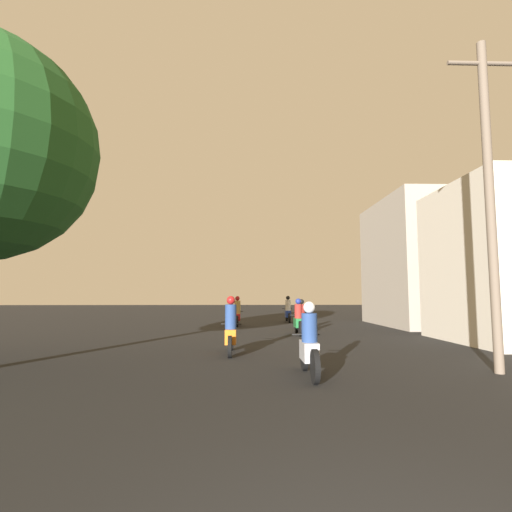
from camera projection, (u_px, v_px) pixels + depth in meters
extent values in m
cylinder|color=black|center=(304.00, 356.00, 8.82)|extent=(0.10, 0.64, 0.64)
cylinder|color=black|center=(315.00, 366.00, 7.49)|extent=(0.10, 0.64, 0.64)
cube|color=#ADADB2|center=(309.00, 351.00, 8.17)|extent=(0.30, 0.77, 0.38)
cylinder|color=black|center=(306.00, 334.00, 8.63)|extent=(0.60, 0.04, 0.04)
cylinder|color=navy|center=(309.00, 328.00, 8.14)|extent=(0.32, 0.32, 0.58)
sphere|color=silver|center=(309.00, 307.00, 8.18)|extent=(0.24, 0.24, 0.24)
cylinder|color=black|center=(231.00, 340.00, 11.99)|extent=(0.10, 0.58, 0.58)
cylinder|color=black|center=(230.00, 347.00, 10.56)|extent=(0.10, 0.58, 0.58)
cube|color=orange|center=(231.00, 336.00, 11.29)|extent=(0.30, 0.89, 0.41)
cylinder|color=black|center=(231.00, 324.00, 11.78)|extent=(0.60, 0.04, 0.04)
cylinder|color=navy|center=(231.00, 317.00, 11.25)|extent=(0.32, 0.32, 0.69)
sphere|color=#A51919|center=(231.00, 300.00, 11.30)|extent=(0.24, 0.24, 0.24)
cylinder|color=black|center=(296.00, 326.00, 17.21)|extent=(0.10, 0.60, 0.60)
cylinder|color=black|center=(300.00, 329.00, 15.94)|extent=(0.10, 0.60, 0.60)
cube|color=#1E6B33|center=(298.00, 323.00, 16.59)|extent=(0.30, 0.86, 0.38)
cylinder|color=black|center=(297.00, 315.00, 17.03)|extent=(0.60, 0.04, 0.04)
cylinder|color=maroon|center=(298.00, 311.00, 16.55)|extent=(0.32, 0.32, 0.58)
sphere|color=navy|center=(298.00, 301.00, 16.59)|extent=(0.24, 0.24, 0.24)
cylinder|color=black|center=(299.00, 323.00, 19.58)|extent=(0.10, 0.56, 0.56)
cylinder|color=black|center=(304.00, 325.00, 18.12)|extent=(0.10, 0.56, 0.56)
cube|color=gold|center=(301.00, 320.00, 18.87)|extent=(0.30, 0.81, 0.36)
cylinder|color=black|center=(300.00, 313.00, 19.37)|extent=(0.60, 0.04, 0.04)
cylinder|color=maroon|center=(302.00, 310.00, 18.83)|extent=(0.32, 0.32, 0.56)
sphere|color=black|center=(301.00, 302.00, 18.87)|extent=(0.24, 0.24, 0.24)
cylinder|color=black|center=(238.00, 320.00, 21.76)|extent=(0.10, 0.57, 0.57)
cylinder|color=black|center=(237.00, 321.00, 20.35)|extent=(0.10, 0.57, 0.57)
cube|color=red|center=(237.00, 317.00, 21.07)|extent=(0.30, 0.85, 0.35)
cylinder|color=black|center=(238.00, 311.00, 21.56)|extent=(0.60, 0.04, 0.04)
cylinder|color=#B28E47|center=(237.00, 307.00, 21.04)|extent=(0.32, 0.32, 0.69)
sphere|color=#A51919|center=(237.00, 298.00, 21.08)|extent=(0.24, 0.24, 0.24)
cylinder|color=black|center=(287.00, 317.00, 24.71)|extent=(0.10, 0.56, 0.56)
cylinder|color=black|center=(289.00, 318.00, 23.23)|extent=(0.10, 0.56, 0.56)
cube|color=#1E389E|center=(288.00, 314.00, 23.99)|extent=(0.30, 0.78, 0.41)
cylinder|color=black|center=(287.00, 309.00, 24.50)|extent=(0.60, 0.04, 0.04)
cylinder|color=silver|center=(288.00, 305.00, 23.96)|extent=(0.32, 0.32, 0.64)
sphere|color=black|center=(288.00, 298.00, 24.00)|extent=(0.24, 0.24, 0.24)
cube|color=gray|center=(424.00, 263.00, 21.61)|extent=(4.82, 7.11, 6.73)
cylinder|color=#6B5B4C|center=(490.00, 202.00, 8.78)|extent=(0.20, 0.20, 7.41)
cylinder|color=#6B5B4C|center=(482.00, 63.00, 9.09)|extent=(1.60, 0.10, 0.10)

